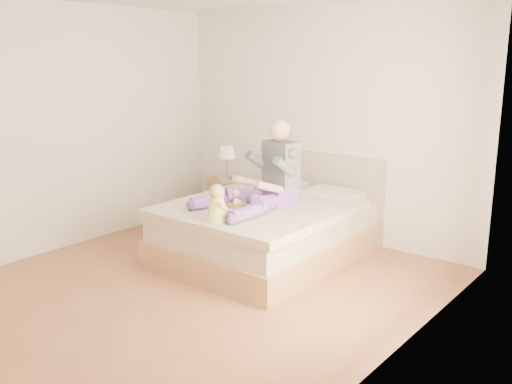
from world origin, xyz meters
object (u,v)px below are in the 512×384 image
Objects in this scene: tray at (244,207)px; baby at (218,206)px; bed at (270,227)px; adult at (267,180)px; nightstand at (229,199)px.

baby is (0.05, -0.45, 0.11)m from tray.
adult is (0.07, -0.15, 0.56)m from bed.
tray is at bearing -88.27° from adult.
adult reaches higher than bed.
nightstand is 1.59× the size of baby.
adult is 3.25× the size of baby.
adult is (1.33, -0.90, 0.60)m from nightstand.
baby is at bearing -83.20° from tray.
bed reaches higher than nightstand.
tray is (0.02, -0.46, 0.33)m from bed.
bed is at bearing 92.76° from tray.
adult reaches higher than nightstand.
baby is (1.33, -1.66, 0.47)m from nightstand.
nightstand is 1.13× the size of tray.
nightstand is 1.79m from tray.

